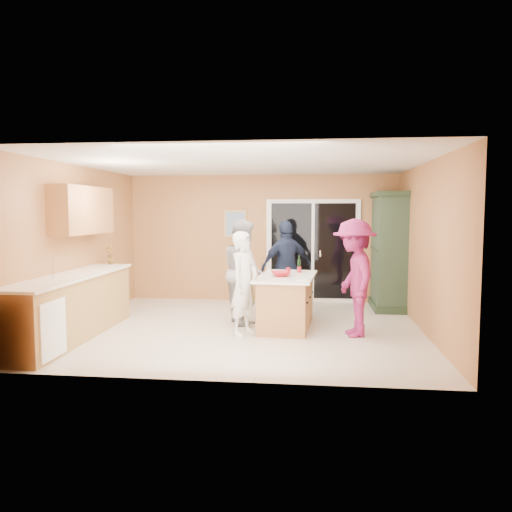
# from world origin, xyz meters

# --- Properties ---
(floor) EXTENTS (5.50, 5.50, 0.00)m
(floor) POSITION_xyz_m (0.00, 0.00, 0.00)
(floor) COLOR beige
(floor) RESTS_ON ground
(ceiling) EXTENTS (5.50, 5.00, 0.10)m
(ceiling) POSITION_xyz_m (0.00, 0.00, 2.60)
(ceiling) COLOR silver
(ceiling) RESTS_ON wall_back
(wall_back) EXTENTS (5.50, 0.10, 2.60)m
(wall_back) POSITION_xyz_m (0.00, 2.50, 1.30)
(wall_back) COLOR tan
(wall_back) RESTS_ON ground
(wall_front) EXTENTS (5.50, 0.10, 2.60)m
(wall_front) POSITION_xyz_m (0.00, -2.50, 1.30)
(wall_front) COLOR tan
(wall_front) RESTS_ON ground
(wall_left) EXTENTS (0.10, 5.00, 2.60)m
(wall_left) POSITION_xyz_m (-2.75, 0.00, 1.30)
(wall_left) COLOR tan
(wall_left) RESTS_ON ground
(wall_right) EXTENTS (0.10, 5.00, 2.60)m
(wall_right) POSITION_xyz_m (2.75, 0.00, 1.30)
(wall_right) COLOR tan
(wall_right) RESTS_ON ground
(left_cabinet_run) EXTENTS (0.65, 3.05, 1.24)m
(left_cabinet_run) POSITION_xyz_m (-2.45, -1.05, 0.46)
(left_cabinet_run) COLOR #A77C41
(left_cabinet_run) RESTS_ON floor
(upper_cabinets) EXTENTS (0.35, 1.60, 0.75)m
(upper_cabinets) POSITION_xyz_m (-2.58, -0.20, 1.88)
(upper_cabinets) COLOR #A77C41
(upper_cabinets) RESTS_ON wall_left
(sliding_door) EXTENTS (1.90, 0.07, 2.10)m
(sliding_door) POSITION_xyz_m (1.05, 2.46, 1.05)
(sliding_door) COLOR white
(sliding_door) RESTS_ON floor
(framed_picture) EXTENTS (0.46, 0.04, 0.56)m
(framed_picture) POSITION_xyz_m (-0.55, 2.48, 1.60)
(framed_picture) COLOR tan
(framed_picture) RESTS_ON wall_back
(kitchen_island) EXTENTS (0.99, 1.66, 0.84)m
(kitchen_island) POSITION_xyz_m (0.64, 0.15, 0.39)
(kitchen_island) COLOR #A77C41
(kitchen_island) RESTS_ON floor
(green_hutch) EXTENTS (0.64, 1.21, 2.22)m
(green_hutch) POSITION_xyz_m (2.49, 1.90, 1.08)
(green_hutch) COLOR #213522
(green_hutch) RESTS_ON floor
(woman_white) EXTENTS (0.58, 0.67, 1.56)m
(woman_white) POSITION_xyz_m (0.03, -0.39, 0.78)
(woman_white) COLOR white
(woman_white) RESTS_ON floor
(woman_grey) EXTENTS (0.92, 1.03, 1.73)m
(woman_grey) POSITION_xyz_m (-0.10, 0.45, 0.86)
(woman_grey) COLOR gray
(woman_grey) RESTS_ON floor
(woman_navy) EXTENTS (1.07, 0.85, 1.69)m
(woman_navy) POSITION_xyz_m (0.58, 1.25, 0.85)
(woman_navy) COLOR #1A1F39
(woman_navy) RESTS_ON floor
(woman_magenta) EXTENTS (0.81, 1.21, 1.75)m
(woman_magenta) POSITION_xyz_m (1.66, -0.28, 0.87)
(woman_magenta) COLOR #851D55
(woman_magenta) RESTS_ON floor
(serving_bowl) EXTENTS (0.38, 0.38, 0.07)m
(serving_bowl) POSITION_xyz_m (0.55, 0.04, 0.88)
(serving_bowl) COLOR #A7121E
(serving_bowl) RESTS_ON kitchen_island
(tulip_vase) EXTENTS (0.19, 0.14, 0.34)m
(tulip_vase) POSITION_xyz_m (-2.45, 0.52, 1.11)
(tulip_vase) COLOR #B12311
(tulip_vase) RESTS_ON left_cabinet_run
(tumbler_near) EXTENTS (0.09, 0.09, 0.11)m
(tumbler_near) POSITION_xyz_m (0.65, 0.30, 0.89)
(tumbler_near) COLOR #A7121E
(tumbler_near) RESTS_ON kitchen_island
(tumbler_far) EXTENTS (0.09, 0.09, 0.10)m
(tumbler_far) POSITION_xyz_m (0.83, 0.56, 0.89)
(tumbler_far) COLOR #A7121E
(tumbler_far) RESTS_ON kitchen_island
(wine_bottle) EXTENTS (0.07, 0.07, 0.29)m
(wine_bottle) POSITION_xyz_m (0.82, 0.57, 0.95)
(wine_bottle) COLOR black
(wine_bottle) RESTS_ON kitchen_island
(white_plate) EXTENTS (0.29, 0.29, 0.02)m
(white_plate) POSITION_xyz_m (0.90, -0.35, 0.85)
(white_plate) COLOR white
(white_plate) RESTS_ON kitchen_island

